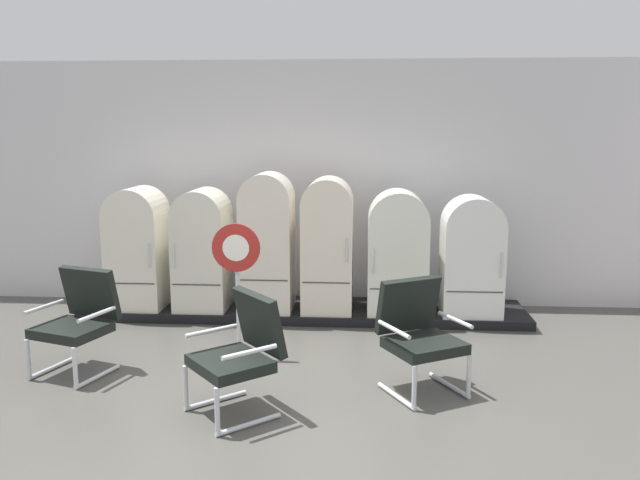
{
  "coord_description": "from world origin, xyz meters",
  "views": [
    {
      "loc": [
        0.72,
        -4.46,
        2.27
      ],
      "look_at": [
        0.22,
        2.75,
        0.97
      ],
      "focal_mm": 36.14,
      "sensor_mm": 36.0,
      "label": 1
    }
  ],
  "objects_px": {
    "armchair_left": "(79,317)",
    "armchair_right": "(418,331)",
    "refrigerator_2": "(267,237)",
    "refrigerator_4": "(397,249)",
    "refrigerator_0": "(138,244)",
    "refrigerator_3": "(328,240)",
    "refrigerator_5": "(472,253)",
    "armchair_center": "(241,349)",
    "refrigerator_1": "(203,245)",
    "sign_stand": "(237,292)"
  },
  "relations": [
    {
      "from": "refrigerator_2",
      "to": "refrigerator_3",
      "type": "distance_m",
      "value": 0.71
    },
    {
      "from": "refrigerator_3",
      "to": "refrigerator_1",
      "type": "bearing_deg",
      "value": -179.84
    },
    {
      "from": "refrigerator_2",
      "to": "sign_stand",
      "type": "bearing_deg",
      "value": -94.42
    },
    {
      "from": "refrigerator_4",
      "to": "armchair_center",
      "type": "relative_size",
      "value": 1.48
    },
    {
      "from": "refrigerator_0",
      "to": "refrigerator_2",
      "type": "xyz_separation_m",
      "value": [
        1.56,
        -0.02,
        0.1
      ]
    },
    {
      "from": "refrigerator_0",
      "to": "refrigerator_1",
      "type": "distance_m",
      "value": 0.78
    },
    {
      "from": "refrigerator_0",
      "to": "armchair_center",
      "type": "relative_size",
      "value": 1.5
    },
    {
      "from": "refrigerator_2",
      "to": "armchair_right",
      "type": "height_order",
      "value": "refrigerator_2"
    },
    {
      "from": "refrigerator_0",
      "to": "armchair_right",
      "type": "distance_m",
      "value": 3.78
    },
    {
      "from": "refrigerator_0",
      "to": "sign_stand",
      "type": "distance_m",
      "value": 1.99
    },
    {
      "from": "refrigerator_4",
      "to": "armchair_center",
      "type": "distance_m",
      "value": 2.93
    },
    {
      "from": "refrigerator_3",
      "to": "armchair_right",
      "type": "xyz_separation_m",
      "value": [
        0.9,
        -2.05,
        -0.41
      ]
    },
    {
      "from": "refrigerator_1",
      "to": "armchair_center",
      "type": "bearing_deg",
      "value": -69.84
    },
    {
      "from": "refrigerator_2",
      "to": "armchair_left",
      "type": "height_order",
      "value": "refrigerator_2"
    },
    {
      "from": "refrigerator_2",
      "to": "sign_stand",
      "type": "distance_m",
      "value": 1.36
    },
    {
      "from": "refrigerator_2",
      "to": "refrigerator_4",
      "type": "height_order",
      "value": "refrigerator_2"
    },
    {
      "from": "refrigerator_5",
      "to": "armchair_center",
      "type": "xyz_separation_m",
      "value": [
        -2.2,
        -2.55,
        -0.3
      ]
    },
    {
      "from": "armchair_left",
      "to": "armchair_right",
      "type": "xyz_separation_m",
      "value": [
        3.1,
        -0.2,
        0.0
      ]
    },
    {
      "from": "refrigerator_1",
      "to": "armchair_center",
      "type": "xyz_separation_m",
      "value": [
        0.95,
        -2.6,
        -0.33
      ]
    },
    {
      "from": "armchair_right",
      "to": "armchair_center",
      "type": "xyz_separation_m",
      "value": [
        -1.44,
        -0.55,
        0.0
      ]
    },
    {
      "from": "refrigerator_5",
      "to": "armchair_right",
      "type": "height_order",
      "value": "refrigerator_5"
    },
    {
      "from": "refrigerator_4",
      "to": "armchair_center",
      "type": "height_order",
      "value": "refrigerator_4"
    },
    {
      "from": "armchair_center",
      "to": "armchair_right",
      "type": "bearing_deg",
      "value": 20.9
    },
    {
      "from": "refrigerator_3",
      "to": "armchair_center",
      "type": "distance_m",
      "value": 2.69
    },
    {
      "from": "refrigerator_3",
      "to": "armchair_center",
      "type": "bearing_deg",
      "value": -101.66
    },
    {
      "from": "armchair_center",
      "to": "refrigerator_3",
      "type": "bearing_deg",
      "value": 78.34
    },
    {
      "from": "armchair_right",
      "to": "refrigerator_4",
      "type": "bearing_deg",
      "value": 92.42
    },
    {
      "from": "refrigerator_0",
      "to": "armchair_center",
      "type": "height_order",
      "value": "refrigerator_0"
    },
    {
      "from": "sign_stand",
      "to": "refrigerator_0",
      "type": "bearing_deg",
      "value": 137.51
    },
    {
      "from": "refrigerator_4",
      "to": "armchair_left",
      "type": "height_order",
      "value": "refrigerator_4"
    },
    {
      "from": "refrigerator_3",
      "to": "armchair_right",
      "type": "relative_size",
      "value": 1.63
    },
    {
      "from": "refrigerator_0",
      "to": "refrigerator_4",
      "type": "distance_m",
      "value": 3.09
    },
    {
      "from": "armchair_center",
      "to": "refrigerator_4",
      "type": "bearing_deg",
      "value": 62.37
    },
    {
      "from": "refrigerator_4",
      "to": "armchair_left",
      "type": "distance_m",
      "value": 3.54
    },
    {
      "from": "armchair_left",
      "to": "refrigerator_2",
      "type": "bearing_deg",
      "value": 50.55
    },
    {
      "from": "refrigerator_1",
      "to": "refrigerator_2",
      "type": "height_order",
      "value": "refrigerator_2"
    },
    {
      "from": "refrigerator_1",
      "to": "refrigerator_4",
      "type": "height_order",
      "value": "same"
    },
    {
      "from": "sign_stand",
      "to": "refrigerator_5",
      "type": "bearing_deg",
      "value": 27.88
    },
    {
      "from": "refrigerator_0",
      "to": "refrigerator_2",
      "type": "bearing_deg",
      "value": -0.63
    },
    {
      "from": "refrigerator_4",
      "to": "armchair_left",
      "type": "xyz_separation_m",
      "value": [
        -3.01,
        -1.83,
        -0.33
      ]
    },
    {
      "from": "refrigerator_3",
      "to": "sign_stand",
      "type": "distance_m",
      "value": 1.61
    },
    {
      "from": "refrigerator_0",
      "to": "armchair_left",
      "type": "bearing_deg",
      "value": -87.73
    },
    {
      "from": "armchair_left",
      "to": "armchair_right",
      "type": "bearing_deg",
      "value": -3.74
    },
    {
      "from": "armchair_left",
      "to": "refrigerator_4",
      "type": "bearing_deg",
      "value": 31.26
    },
    {
      "from": "refrigerator_2",
      "to": "refrigerator_3",
      "type": "bearing_deg",
      "value": 2.95
    },
    {
      "from": "sign_stand",
      "to": "refrigerator_1",
      "type": "bearing_deg",
      "value": 116.69
    },
    {
      "from": "refrigerator_4",
      "to": "sign_stand",
      "type": "distance_m",
      "value": 2.11
    },
    {
      "from": "refrigerator_3",
      "to": "refrigerator_5",
      "type": "xyz_separation_m",
      "value": [
        1.66,
        -0.05,
        -0.12
      ]
    },
    {
      "from": "refrigerator_4",
      "to": "refrigerator_5",
      "type": "height_order",
      "value": "refrigerator_4"
    },
    {
      "from": "refrigerator_4",
      "to": "armchair_right",
      "type": "height_order",
      "value": "refrigerator_4"
    }
  ]
}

